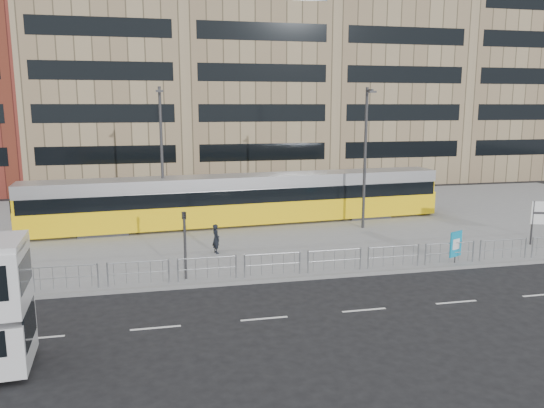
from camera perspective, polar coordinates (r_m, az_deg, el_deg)
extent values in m
plane|color=black|center=(24.47, 1.92, -8.29)|extent=(120.00, 120.00, 0.00)
cube|color=gray|center=(35.78, -2.77, -2.07)|extent=(64.00, 24.00, 0.15)
cube|color=gray|center=(24.49, 1.89, -8.08)|extent=(64.00, 0.25, 0.17)
cube|color=#968260|center=(56.69, -17.03, 13.27)|extent=(14.00, 16.00, 22.00)
cube|color=#968260|center=(57.41, -2.56, 14.67)|extent=(14.00, 16.00, 24.00)
cube|color=#968260|center=(61.26, 10.81, 12.84)|extent=(14.00, 16.00, 21.00)
cube|color=#968260|center=(67.96, 22.06, 12.87)|extent=(14.00, 16.00, 23.00)
cylinder|color=#989CA1|center=(25.11, 6.11, -4.98)|extent=(32.00, 0.05, 0.05)
cylinder|color=#989CA1|center=(25.25, 6.08, -6.07)|extent=(32.00, 0.04, 0.04)
cube|color=white|center=(21.15, 7.31, -11.46)|extent=(62.00, 0.12, 0.01)
cube|color=yellow|center=(35.14, -3.18, -0.63)|extent=(27.63, 4.59, 1.57)
cube|color=black|center=(34.95, -3.20, 1.11)|extent=(27.24, 4.60, 0.88)
cube|color=#AFAEB4|center=(34.82, -3.21, 2.47)|extent=(27.61, 4.38, 0.79)
cube|color=yellow|center=(40.08, 15.46, 1.32)|extent=(1.34, 2.29, 2.55)
cube|color=yellow|center=(34.55, -24.96, -0.73)|extent=(1.34, 2.29, 2.55)
cylinder|color=#2D2D30|center=(35.01, -3.19, 0.56)|extent=(2.51, 2.51, 2.95)
cube|color=#2D2D30|center=(38.23, 9.84, -0.90)|extent=(3.12, 2.68, 0.49)
cube|color=#2D2D30|center=(34.42, -17.66, -2.53)|extent=(3.12, 2.68, 0.49)
cylinder|color=#2D2D30|center=(33.18, 26.19, -1.85)|extent=(0.11, 0.11, 2.48)
cylinder|color=#2D2D30|center=(28.06, 19.10, -5.15)|extent=(0.06, 0.06, 0.86)
cube|color=#0D8DBE|center=(27.93, 19.16, -4.09)|extent=(0.82, 0.41, 1.29)
cube|color=white|center=(27.89, 19.20, -4.11)|extent=(0.50, 0.23, 0.54)
imported|color=black|center=(28.31, -6.04, -3.73)|extent=(0.53, 0.66, 1.57)
cylinder|color=#2D2D30|center=(24.21, -9.33, -4.55)|extent=(0.12, 0.12, 3.00)
imported|color=#2D2D30|center=(23.95, -9.41, -2.00)|extent=(0.23, 0.25, 1.00)
cylinder|color=#2D2D30|center=(33.93, -11.75, 4.76)|extent=(0.18, 0.18, 8.89)
cylinder|color=#2D2D30|center=(33.38, -12.02, 11.95)|extent=(0.14, 0.90, 0.14)
cube|color=#2D2D30|center=(32.92, -12.01, 11.80)|extent=(0.45, 0.20, 0.12)
cylinder|color=#2D2D30|center=(33.90, 9.97, 4.78)|extent=(0.18, 0.18, 8.85)
cylinder|color=#2D2D30|center=(33.37, 10.47, 11.94)|extent=(0.14, 0.90, 0.14)
cube|color=#2D2D30|center=(32.95, 10.77, 11.78)|extent=(0.45, 0.20, 0.12)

